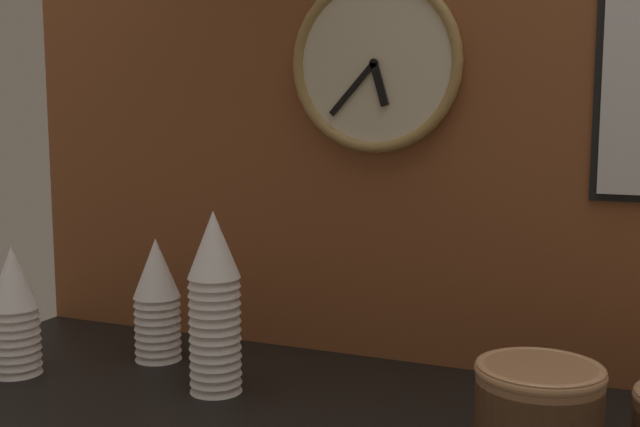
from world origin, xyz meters
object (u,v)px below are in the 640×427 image
bowl_stack_right (538,413)px  cup_stack_far_left (14,311)px  cup_stack_center_left (215,302)px  wall_clock (375,63)px  cup_stack_left (157,299)px

bowl_stack_right → cup_stack_far_left: bearing=179.0°
cup_stack_center_left → wall_clock: bearing=54.1°
cup_stack_left → wall_clock: bearing=22.2°
cup_stack_far_left → bowl_stack_right: 0.88m
cup_stack_left → cup_stack_far_left: same height
cup_stack_far_left → bowl_stack_right: size_ratio=1.35×
cup_stack_center_left → wall_clock: wall_clock is taller
cup_stack_far_left → bowl_stack_right: (0.88, -0.02, -0.04)m
wall_clock → cup_stack_far_left: bearing=-150.2°
cup_stack_center_left → cup_stack_far_left: 0.37m
cup_stack_center_left → cup_stack_far_left: (-0.36, -0.06, -0.04)m
cup_stack_center_left → cup_stack_left: size_ratio=1.32×
cup_stack_center_left → cup_stack_left: 0.21m
bowl_stack_right → wall_clock: size_ratio=0.53×
cup_stack_center_left → bowl_stack_right: 0.53m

